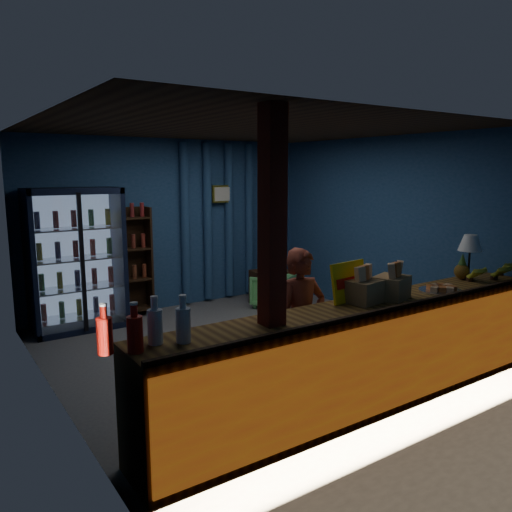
{
  "coord_description": "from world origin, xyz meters",
  "views": [
    {
      "loc": [
        -3.22,
        -4.89,
        2.11
      ],
      "look_at": [
        -0.05,
        -0.2,
        1.15
      ],
      "focal_mm": 35.0,
      "sensor_mm": 36.0,
      "label": 1
    }
  ],
  "objects": [
    {
      "name": "snack_box_centre",
      "position": [
        0.32,
        -1.88,
        1.07
      ],
      "size": [
        0.4,
        0.36,
        0.35
      ],
      "color": "#9B814B",
      "rests_on": "counter"
    },
    {
      "name": "curtain_folds",
      "position": [
        1.0,
        2.14,
        1.3
      ],
      "size": [
        1.74,
        0.14,
        2.5
      ],
      "color": "navy",
      "rests_on": "room_walls"
    },
    {
      "name": "framed_picture",
      "position": [
        0.85,
        2.1,
        1.75
      ],
      "size": [
        0.36,
        0.04,
        0.28
      ],
      "color": "gold",
      "rests_on": "room_walls"
    },
    {
      "name": "yellow_sign",
      "position": [
        -0.06,
        -1.73,
        1.13
      ],
      "size": [
        0.46,
        0.15,
        0.36
      ],
      "color": "yellow",
      "rests_on": "counter"
    },
    {
      "name": "beverage_cooler",
      "position": [
        -1.55,
        1.92,
        0.93
      ],
      "size": [
        1.2,
        0.62,
        1.9
      ],
      "color": "black",
      "rests_on": "ground"
    },
    {
      "name": "shopkeeper",
      "position": [
        -0.37,
        -1.44,
        0.71
      ],
      "size": [
        0.52,
        0.35,
        1.42
      ],
      "primitive_type": "imported",
      "rotation": [
        0.0,
        0.0,
        -0.02
      ],
      "color": "brown",
      "rests_on": "ground"
    },
    {
      "name": "snack_box_left",
      "position": [
        0.02,
        -1.84,
        1.07
      ],
      "size": [
        0.36,
        0.31,
        0.33
      ],
      "color": "#9B814B",
      "rests_on": "counter"
    },
    {
      "name": "ground",
      "position": [
        0.0,
        0.0,
        0.0
      ],
      "size": [
        4.6,
        4.6,
        0.0
      ],
      "primitive_type": "plane",
      "color": "#515154",
      "rests_on": "ground"
    },
    {
      "name": "pineapple",
      "position": [
        1.6,
        -1.75,
        1.07
      ],
      "size": [
        0.16,
        0.16,
        0.28
      ],
      "color": "brown",
      "rests_on": "counter"
    },
    {
      "name": "pastry_tray",
      "position": [
        0.92,
        -1.99,
        0.97
      ],
      "size": [
        0.42,
        0.42,
        0.07
      ],
      "color": "silver",
      "rests_on": "counter"
    },
    {
      "name": "soda_bottles",
      "position": [
        -2.05,
        -1.85,
        1.09
      ],
      "size": [
        0.62,
        0.18,
        0.33
      ],
      "color": "red",
      "rests_on": "counter"
    },
    {
      "name": "counter",
      "position": [
        0.0,
        -1.91,
        0.48
      ],
      "size": [
        4.4,
        0.57,
        0.99
      ],
      "color": "brown",
      "rests_on": "ground"
    },
    {
      "name": "table_lamp",
      "position": [
        1.65,
        -1.8,
        1.33
      ],
      "size": [
        0.25,
        0.25,
        0.49
      ],
      "color": "black",
      "rests_on": "counter"
    },
    {
      "name": "side_table",
      "position": [
        1.36,
        1.45,
        0.27
      ],
      "size": [
        0.65,
        0.51,
        0.65
      ],
      "color": "#331D10",
      "rests_on": "ground"
    },
    {
      "name": "support_post",
      "position": [
        -1.05,
        -1.9,
        1.3
      ],
      "size": [
        0.16,
        0.16,
        2.6
      ],
      "primitive_type": "cube",
      "color": "maroon",
      "rests_on": "ground"
    },
    {
      "name": "bottle_shelf",
      "position": [
        -0.7,
        2.06,
        0.79
      ],
      "size": [
        0.5,
        0.28,
        1.6
      ],
      "color": "#331D10",
      "rests_on": "ground"
    },
    {
      "name": "room_walls",
      "position": [
        0.0,
        0.0,
        1.57
      ],
      "size": [
        4.6,
        4.6,
        4.6
      ],
      "color": "navy",
      "rests_on": "ground"
    },
    {
      "name": "banana_bunches",
      "position": [
        1.88,
        -1.94,
        1.04
      ],
      "size": [
        0.85,
        0.32,
        0.18
      ],
      "color": "yellow",
      "rests_on": "counter"
    },
    {
      "name": "green_chair",
      "position": [
        1.27,
        1.27,
        0.26
      ],
      "size": [
        0.78,
        0.79,
        0.53
      ],
      "primitive_type": "imported",
      "rotation": [
        0.0,
        0.0,
        3.68
      ],
      "color": "#61C365",
      "rests_on": "ground"
    }
  ]
}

